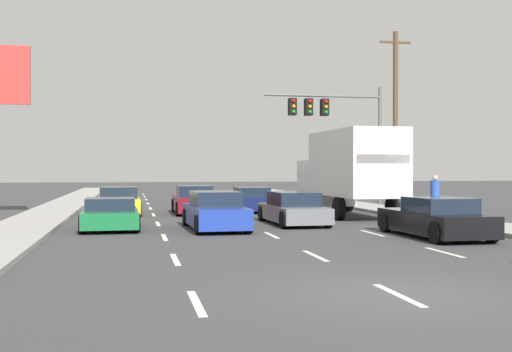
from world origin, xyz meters
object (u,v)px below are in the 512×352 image
(car_green, at_px, (110,215))
(car_gray, at_px, (293,209))
(car_maroon, at_px, (194,201))
(car_black, at_px, (435,219))
(traffic_signal_mast, at_px, (328,116))
(utility_pole_mid, at_px, (395,117))
(car_blue, at_px, (215,212))
(box_truck, at_px, (348,169))
(pedestrian_near_corner, at_px, (435,196))
(car_navy, at_px, (251,200))
(car_yellow, at_px, (119,202))

(car_green, distance_m, car_gray, 6.89)
(car_maroon, height_order, car_gray, car_maroon)
(car_green, relative_size, car_black, 0.87)
(traffic_signal_mast, distance_m, utility_pole_mid, 3.77)
(car_gray, distance_m, car_black, 6.31)
(utility_pole_mid, bearing_deg, car_gray, -129.99)
(traffic_signal_mast, height_order, utility_pole_mid, utility_pole_mid)
(car_blue, height_order, box_truck, box_truck)
(car_maroon, distance_m, utility_pole_mid, 13.09)
(car_green, xyz_separation_m, car_maroon, (3.63, 7.24, 0.11))
(car_maroon, bearing_deg, utility_pole_mid, 17.87)
(pedestrian_near_corner, bearing_deg, car_maroon, 147.65)
(car_navy, distance_m, car_black, 13.53)
(car_green, distance_m, pedestrian_near_corner, 13.03)
(traffic_signal_mast, bearing_deg, pedestrian_near_corner, -83.58)
(box_truck, relative_size, utility_pole_mid, 0.85)
(car_navy, height_order, traffic_signal_mast, traffic_signal_mast)
(car_yellow, xyz_separation_m, box_truck, (10.19, -2.77, 1.53))
(car_blue, bearing_deg, utility_pole_mid, 44.98)
(car_yellow, relative_size, car_black, 0.95)
(box_truck, bearing_deg, utility_pole_mid, 52.10)
(car_navy, xyz_separation_m, pedestrian_near_corner, (6.35, -7.17, 0.45))
(car_yellow, height_order, utility_pole_mid, utility_pole_mid)
(car_blue, bearing_deg, car_navy, 72.13)
(car_yellow, relative_size, car_green, 1.10)
(car_yellow, xyz_separation_m, traffic_signal_mast, (11.58, 4.73, 4.57))
(car_green, bearing_deg, car_black, -24.60)
(car_gray, xyz_separation_m, car_black, (3.18, -5.45, -0.00))
(car_navy, bearing_deg, utility_pole_mid, 15.98)
(car_maroon, height_order, car_black, car_maroon)
(car_yellow, bearing_deg, box_truck, -15.21)
(car_maroon, bearing_deg, car_navy, 23.20)
(car_maroon, xyz_separation_m, car_black, (6.38, -11.82, -0.05))
(pedestrian_near_corner, bearing_deg, traffic_signal_mast, 96.42)
(traffic_signal_mast, bearing_deg, car_green, -134.13)
(car_navy, relative_size, car_gray, 0.99)
(car_yellow, height_order, box_truck, box_truck)
(pedestrian_near_corner, bearing_deg, car_blue, -167.69)
(car_yellow, bearing_deg, car_green, -91.24)
(car_maroon, relative_size, traffic_signal_mast, 0.59)
(car_blue, bearing_deg, car_gray, 26.02)
(car_maroon, height_order, car_navy, car_maroon)
(box_truck, bearing_deg, car_green, -156.05)
(car_navy, bearing_deg, pedestrian_near_corner, -48.47)
(car_yellow, distance_m, car_black, 15.49)
(car_black, bearing_deg, car_navy, 104.62)
(car_green, relative_size, car_blue, 0.89)
(car_yellow, height_order, car_gray, car_yellow)
(car_gray, height_order, utility_pole_mid, utility_pole_mid)
(box_truck, bearing_deg, car_black, -92.09)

